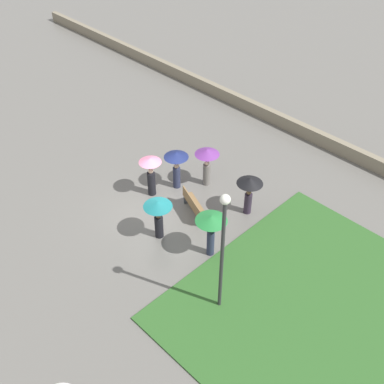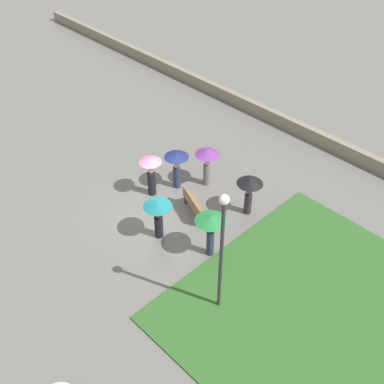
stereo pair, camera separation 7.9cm
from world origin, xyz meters
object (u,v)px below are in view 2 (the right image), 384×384
(crowd_person_pink, at_px, (151,171))
(crowd_person_purple, at_px, (207,158))
(park_bench, at_px, (194,205))
(crowd_person_black, at_px, (250,187))
(lamp_post, at_px, (222,241))
(crowd_person_green, at_px, (211,225))
(crowd_person_navy, at_px, (177,161))
(crowd_person_teal, at_px, (158,211))

(crowd_person_pink, xyz_separation_m, crowd_person_purple, (-1.17, -2.21, 0.14))
(park_bench, xyz_separation_m, crowd_person_purple, (1.06, -1.85, 0.92))
(crowd_person_pink, bearing_deg, crowd_person_purple, -108.87)
(crowd_person_pink, xyz_separation_m, crowd_person_black, (-3.71, -2.04, 0.14))
(lamp_post, height_order, crowd_person_black, lamp_post)
(crowd_person_green, xyz_separation_m, crowd_person_black, (0.55, -2.81, -0.12))
(crowd_person_green, bearing_deg, crowd_person_black, 150.22)
(crowd_person_purple, bearing_deg, crowd_person_green, -149.00)
(park_bench, height_order, crowd_person_navy, crowd_person_navy)
(park_bench, distance_m, crowd_person_purple, 2.32)
(lamp_post, distance_m, crowd_person_navy, 6.93)
(crowd_person_pink, distance_m, crowd_person_black, 4.24)
(crowd_person_navy, bearing_deg, crowd_person_pink, -82.46)
(crowd_person_black, relative_size, crowd_person_purple, 0.97)
(crowd_person_green, relative_size, crowd_person_black, 1.06)
(crowd_person_teal, height_order, crowd_person_green, crowd_person_green)
(park_bench, height_order, crowd_person_pink, crowd_person_pink)
(crowd_person_teal, height_order, crowd_person_navy, crowd_person_navy)
(crowd_person_pink, bearing_deg, crowd_person_black, -142.13)
(crowd_person_green, bearing_deg, crowd_person_teal, -110.91)
(crowd_person_black, bearing_deg, park_bench, -138.00)
(lamp_post, bearing_deg, crowd_person_teal, -11.20)
(crowd_person_purple, bearing_deg, crowd_person_navy, 129.31)
(park_bench, bearing_deg, crowd_person_pink, 30.59)
(crowd_person_pink, height_order, crowd_person_purple, crowd_person_pink)
(park_bench, distance_m, crowd_person_navy, 2.19)
(park_bench, bearing_deg, crowd_person_teal, 110.13)
(crowd_person_teal, distance_m, crowd_person_purple, 3.87)
(crowd_person_pink, distance_m, crowd_person_green, 4.34)
(crowd_person_purple, bearing_deg, lamp_post, -147.19)
(lamp_post, xyz_separation_m, crowd_person_navy, (5.77, -3.43, -1.72))
(crowd_person_black, bearing_deg, crowd_person_teal, -119.65)
(crowd_person_teal, relative_size, crowd_person_black, 0.99)
(crowd_person_navy, bearing_deg, lamp_post, -3.96)
(lamp_post, distance_m, crowd_person_purple, 6.95)
(crowd_person_green, relative_size, crowd_person_navy, 1.03)
(lamp_post, xyz_separation_m, crowd_person_pink, (6.16, -2.30, -1.87))
(crowd_person_green, distance_m, crowd_person_black, 2.87)
(crowd_person_pink, bearing_deg, crowd_person_teal, 154.40)
(crowd_person_navy, distance_m, crowd_person_purple, 1.34)
(lamp_post, relative_size, crowd_person_purple, 2.63)
(crowd_person_green, height_order, crowd_person_purple, crowd_person_green)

